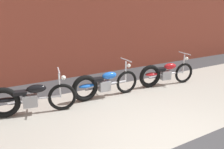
{
  "coord_description": "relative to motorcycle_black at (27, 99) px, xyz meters",
  "views": [
    {
      "loc": [
        -2.62,
        -2.36,
        2.37
      ],
      "look_at": [
        0.07,
        2.36,
        0.75
      ],
      "focal_mm": 34.8,
      "sensor_mm": 36.0,
      "label": 1
    }
  ],
  "objects": [
    {
      "name": "brick_building_wall",
      "position": [
        2.04,
        2.54,
        2.3
      ],
      "size": [
        36.0,
        0.5,
        5.39
      ],
      "primitive_type": "cube",
      "color": "brown",
      "rests_on": "ground"
    },
    {
      "name": "motorcycle_red",
      "position": [
        4.18,
        -0.01,
        0.0
      ],
      "size": [
        2.0,
        0.66,
        1.03
      ],
      "rotation": [
        0.0,
        0.0,
        -0.16
      ],
      "color": "black",
      "rests_on": "ground"
    },
    {
      "name": "sidewalk_slab",
      "position": [
        2.04,
        -0.91,
        -0.4
      ],
      "size": [
        36.0,
        3.5,
        0.01
      ],
      "primitive_type": "cube",
      "color": "#9E998E",
      "rests_on": "ground"
    },
    {
      "name": "ground_plane",
      "position": [
        2.04,
        -2.66,
        -0.4
      ],
      "size": [
        80.0,
        80.0,
        0.0
      ],
      "primitive_type": "plane",
      "color": "#38383A"
    },
    {
      "name": "motorcycle_blue",
      "position": [
        1.98,
        0.04,
        0.0
      ],
      "size": [
        2.01,
        0.58,
        1.03
      ],
      "rotation": [
        0.0,
        0.0,
        -0.04
      ],
      "color": "black",
      "rests_on": "ground"
    },
    {
      "name": "motorcycle_black",
      "position": [
        0.0,
        0.0,
        0.0
      ],
      "size": [
        1.98,
        0.72,
        1.03
      ],
      "rotation": [
        0.0,
        0.0,
        -0.21
      ],
      "color": "black",
      "rests_on": "ground"
    }
  ]
}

